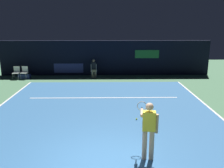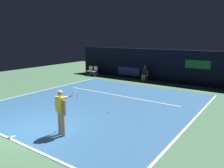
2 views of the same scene
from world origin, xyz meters
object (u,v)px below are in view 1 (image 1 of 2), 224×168
(courtside_chair_far, at_px, (16,72))
(courtside_chair_near, at_px, (24,72))
(line_judge_on_chair, at_px, (94,68))
(tennis_ball, at_px, (137,119))
(tennis_player, at_px, (149,127))
(equipment_bag, at_px, (24,76))

(courtside_chair_far, bearing_deg, courtside_chair_near, 3.48)
(courtside_chair_far, bearing_deg, line_judge_on_chair, 5.68)
(line_judge_on_chair, relative_size, courtside_chair_near, 1.50)
(line_judge_on_chair, distance_m, courtside_chair_near, 4.92)
(line_judge_on_chair, height_order, tennis_ball, line_judge_on_chair)
(line_judge_on_chair, distance_m, courtside_chair_far, 5.48)
(line_judge_on_chair, bearing_deg, tennis_player, -78.79)
(line_judge_on_chair, height_order, courtside_chair_near, line_judge_on_chair)
(courtside_chair_near, bearing_deg, tennis_player, -56.11)
(tennis_player, xyz_separation_m, courtside_chair_far, (-7.64, 10.50, -0.49))
(courtside_chair_near, distance_m, equipment_bag, 0.35)
(equipment_bag, bearing_deg, tennis_player, -49.45)
(tennis_player, bearing_deg, tennis_ball, 89.65)
(line_judge_on_chair, xyz_separation_m, courtside_chair_near, (-4.89, -0.51, -0.18))
(tennis_player, bearing_deg, line_judge_on_chair, 101.21)
(tennis_player, height_order, equipment_bag, tennis_player)
(courtside_chair_near, relative_size, courtside_chair_far, 1.00)
(line_judge_on_chair, relative_size, tennis_ball, 19.41)
(line_judge_on_chair, relative_size, equipment_bag, 1.57)
(line_judge_on_chair, relative_size, courtside_chair_far, 1.50)
(tennis_ball, bearing_deg, tennis_player, -90.35)
(tennis_ball, bearing_deg, courtside_chair_far, 135.16)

